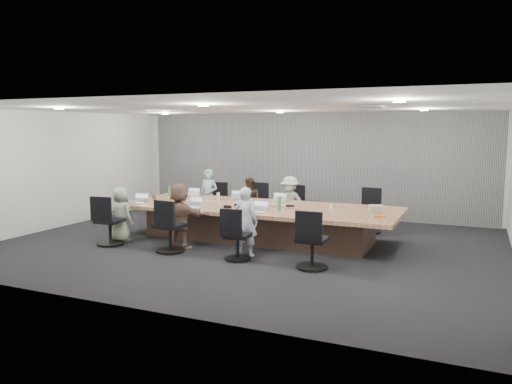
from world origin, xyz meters
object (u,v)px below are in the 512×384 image
at_px(laptop_0, 198,196).
at_px(laptop_4, 137,203).
at_px(bottle_green_right, 279,204).
at_px(person_4, 121,215).
at_px(conference_table, 258,221).
at_px(chair_2, 295,210).
at_px(laptop_2, 282,201).
at_px(chair_6, 238,240).
at_px(mug_brown, 154,197).
at_px(bottle_clear, 218,198).
at_px(chair_0, 215,206).
at_px(bottle_green_left, 169,191).
at_px(chair_5, 170,230).
at_px(laptop_6, 258,212).
at_px(chair_7, 312,244).
at_px(chair_3, 370,215).
at_px(stapler, 228,207).
at_px(laptop_5, 194,207).
at_px(canvas_bag, 376,209).
at_px(person_0, 209,196).
at_px(person_1, 251,202).
at_px(person_6, 246,221).
at_px(person_2, 290,203).
at_px(chair_1, 257,207).
at_px(person_5, 180,216).
at_px(chair_4, 110,225).

bearing_deg(laptop_0, laptop_4, 66.21).
bearing_deg(bottle_green_right, person_4, -163.35).
distance_m(conference_table, chair_2, 1.72).
bearing_deg(laptop_2, chair_6, 99.37).
bearing_deg(conference_table, mug_brown, -179.05).
bearing_deg(bottle_clear, chair_0, 120.46).
height_order(chair_0, bottle_clear, bottle_clear).
bearing_deg(laptop_0, bottle_green_left, 15.55).
relative_size(chair_5, laptop_6, 2.71).
relative_size(chair_7, laptop_6, 2.64).
height_order(chair_3, laptop_6, chair_3).
height_order(chair_3, stapler, chair_3).
distance_m(chair_0, stapler, 2.75).
xyz_separation_m(conference_table, laptop_5, (-1.12, -0.80, 0.35)).
bearing_deg(conference_table, laptop_2, 72.94).
distance_m(laptop_2, bottle_clear, 1.46).
bearing_deg(canvas_bag, conference_table, -176.14).
distance_m(chair_0, person_0, 0.46).
xyz_separation_m(person_1, canvas_bag, (3.25, -1.18, 0.21)).
relative_size(person_1, person_6, 0.91).
bearing_deg(chair_3, stapler, 44.54).
xyz_separation_m(chair_3, chair_7, (-0.31, -3.40, 0.00)).
relative_size(chair_6, canvas_bag, 2.79).
xyz_separation_m(laptop_4, stapler, (2.13, 0.24, 0.02)).
distance_m(person_1, mug_brown, 2.35).
bearing_deg(laptop_4, laptop_2, 16.07).
relative_size(conference_table, laptop_4, 18.43).
xyz_separation_m(laptop_5, canvas_bag, (3.59, 0.97, 0.06)).
xyz_separation_m(laptop_2, laptop_6, (0.10, -1.60, 0.00)).
distance_m(person_0, laptop_4, 2.24).
height_order(person_2, laptop_4, person_2).
bearing_deg(person_0, bottle_green_left, -129.06).
distance_m(chair_1, person_4, 3.55).
height_order(conference_table, person_0, person_0).
bearing_deg(laptop_5, stapler, 30.98).
relative_size(person_4, laptop_6, 3.63).
relative_size(chair_2, chair_5, 0.93).
distance_m(chair_0, chair_2, 2.21).
xyz_separation_m(person_0, person_2, (2.21, 0.00, -0.05)).
bearing_deg(person_5, chair_2, -110.58).
distance_m(chair_6, bottle_green_right, 1.44).
relative_size(person_2, person_6, 0.96).
height_order(chair_0, bottle_green_right, bottle_green_right).
distance_m(conference_table, chair_0, 2.60).
height_order(mug_brown, stapler, mug_brown).
xyz_separation_m(bottle_green_right, canvas_bag, (1.83, 0.55, -0.07)).
xyz_separation_m(chair_5, laptop_0, (-0.85, 2.50, 0.31)).
distance_m(chair_0, bottle_clear, 2.05).
height_order(chair_7, person_1, person_1).
distance_m(chair_4, laptop_0, 2.59).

